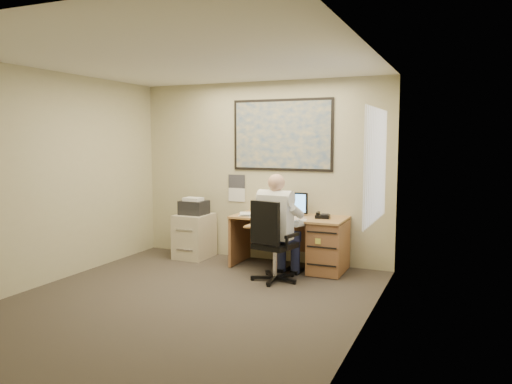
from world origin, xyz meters
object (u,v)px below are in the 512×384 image
at_px(office_chair, 275,258).
at_px(desk, 312,239).
at_px(person, 276,227).
at_px(filing_cabinet, 194,232).

bearing_deg(office_chair, desk, 82.81).
bearing_deg(person, filing_cabinet, 162.69).
height_order(office_chair, person, person).
relative_size(office_chair, person, 0.76).
distance_m(filing_cabinet, office_chair, 1.81).
relative_size(desk, filing_cabinet, 1.70).
height_order(desk, office_chair, desk).
bearing_deg(office_chair, person, 111.31).
xyz_separation_m(desk, person, (-0.29, -0.67, 0.26)).
xyz_separation_m(desk, office_chair, (-0.28, -0.75, -0.13)).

